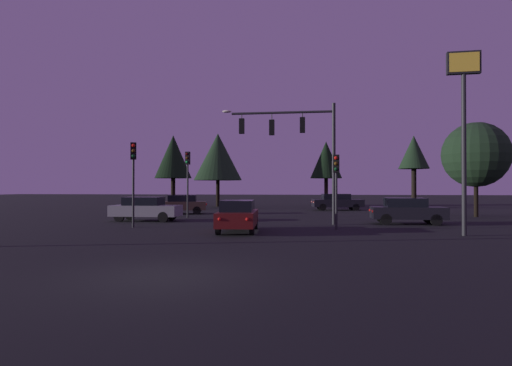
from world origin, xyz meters
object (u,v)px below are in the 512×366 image
car_nearside_lane (238,215)px  car_crossing_right (407,210)px  traffic_light_corner_right (336,176)px  traffic_signal_mast_arm (297,139)px  tree_left_far (173,157)px  traffic_light_corner_left (188,171)px  car_crossing_left (145,208)px  car_parked_lot (181,204)px  traffic_light_median (334,178)px  tree_behind_sign (326,160)px  traffic_light_far_side (133,167)px  car_far_lane (337,202)px  tree_right_cluster (476,155)px  tree_lot_edge (414,153)px  store_sign_illuminated (464,103)px  tree_center_horizon (218,157)px

car_nearside_lane → car_crossing_right: (9.04, 5.35, 0.00)m
traffic_light_corner_right → car_nearside_lane: (-4.75, -1.66, -1.91)m
traffic_signal_mast_arm → car_crossing_right: 7.60m
tree_left_far → traffic_light_corner_right: bearing=-51.5°
traffic_light_corner_left → traffic_signal_mast_arm: bearing=-27.7°
car_crossing_left → car_parked_lot: bearing=88.8°
traffic_light_median → tree_behind_sign: (0.38, 20.56, 2.49)m
traffic_light_far_side → tree_left_far: size_ratio=0.62×
car_crossing_right → car_parked_lot: size_ratio=0.96×
traffic_light_median → car_crossing_right: 5.22m
car_crossing_left → tree_behind_sign: size_ratio=0.59×
car_crossing_left → tree_behind_sign: (12.31, 23.02, 4.44)m
car_far_lane → tree_right_cluster: (9.29, -7.83, 3.68)m
traffic_light_far_side → tree_lot_edge: 28.75m
traffic_light_median → traffic_light_corner_right: bearing=-92.8°
traffic_light_corner_right → tree_behind_sign: 27.13m
traffic_light_corner_right → store_sign_illuminated: size_ratio=0.46×
traffic_light_corner_left → tree_left_far: bearing=112.8°
car_far_lane → tree_left_far: tree_left_far is taller
traffic_light_median → tree_left_far: (-14.78, 11.77, 2.34)m
car_nearside_lane → tree_center_horizon: (-6.50, 25.59, 4.69)m
car_crossing_left → traffic_light_corner_left: bearing=58.4°
traffic_light_median → traffic_light_far_side: bearing=-148.7°
traffic_signal_mast_arm → car_nearside_lane: traffic_signal_mast_arm is taller
traffic_light_far_side → car_far_lane: bearing=57.0°
car_far_lane → tree_center_horizon: tree_center_horizon is taller
traffic_light_far_side → tree_left_far: (-3.86, 18.42, 1.90)m
car_nearside_lane → tree_center_horizon: size_ratio=0.51×
traffic_light_median → tree_center_horizon: tree_center_horizon is taller
car_nearside_lane → car_parked_lot: (-6.72, 12.74, 0.00)m
traffic_light_corner_left → car_parked_lot: traffic_light_corner_left is taller
car_nearside_lane → tree_center_horizon: bearing=104.3°
traffic_light_far_side → car_parked_lot: bearing=94.3°
tree_right_cluster → car_parked_lot: bearing=178.1°
car_parked_lot → traffic_light_corner_left: bearing=-67.2°
traffic_light_far_side → tree_left_far: tree_left_far is taller
tree_right_cluster → car_crossing_left: bearing=-164.0°
traffic_light_far_side → car_nearside_lane: 6.50m
traffic_signal_mast_arm → traffic_light_far_side: size_ratio=1.54×
tree_left_far → tree_right_cluster: (25.07, -7.88, -0.62)m
traffic_light_corner_left → traffic_light_median: size_ratio=1.20×
car_parked_lot → store_sign_illuminated: (16.89, -13.10, 5.08)m
traffic_light_corner_right → traffic_light_far_side: size_ratio=0.84×
traffic_light_median → car_crossing_right: size_ratio=0.92×
traffic_light_corner_left → traffic_light_far_side: 7.26m
traffic_signal_mast_arm → car_parked_lot: size_ratio=1.60×
traffic_light_far_side → car_crossing_right: (14.91, 3.89, -2.40)m
traffic_light_corner_left → tree_behind_sign: bearing=62.4°
traffic_light_median → car_crossing_right: traffic_light_median is taller
tree_center_horizon → tree_behind_sign: bearing=14.5°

